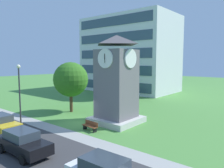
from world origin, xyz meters
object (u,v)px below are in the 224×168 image
(street_lamp, at_px, (19,89))
(tree_near_tower, at_px, (71,79))
(parked_car_yellow, at_px, (0,124))
(clock_tower, at_px, (117,85))
(tree_by_building, at_px, (107,75))
(parked_car_black, at_px, (23,142))
(park_bench, at_px, (90,126))

(street_lamp, distance_m, tree_near_tower, 7.87)
(tree_near_tower, height_order, parked_car_yellow, tree_near_tower)
(clock_tower, relative_size, tree_by_building, 1.45)
(tree_by_building, bearing_deg, clock_tower, -45.10)
(street_lamp, relative_size, parked_car_black, 1.32)
(clock_tower, distance_m, parked_car_black, 10.92)
(clock_tower, xyz_separation_m, park_bench, (-0.17, -3.74, -3.60))
(street_lamp, xyz_separation_m, tree_by_building, (-4.36, 17.84, 0.44))
(street_lamp, xyz_separation_m, parked_car_black, (5.85, -2.92, -2.95))
(park_bench, height_order, tree_near_tower, tree_near_tower)
(tree_near_tower, bearing_deg, parked_car_yellow, -80.11)
(park_bench, relative_size, street_lamp, 0.30)
(clock_tower, bearing_deg, tree_near_tower, 178.81)
(street_lamp, height_order, parked_car_yellow, street_lamp)
(parked_car_yellow, bearing_deg, parked_car_black, -9.34)
(park_bench, xyz_separation_m, parked_car_black, (0.09, -6.70, 0.40))
(street_lamp, bearing_deg, tree_by_building, 103.73)
(clock_tower, height_order, park_bench, clock_tower)
(clock_tower, relative_size, parked_car_black, 1.96)
(street_lamp, distance_m, parked_car_black, 7.17)
(clock_tower, xyz_separation_m, tree_by_building, (-10.28, 10.31, 0.19))
(clock_tower, height_order, tree_by_building, clock_tower)
(park_bench, distance_m, tree_by_building, 17.72)
(tree_near_tower, relative_size, parked_car_yellow, 1.43)
(tree_near_tower, bearing_deg, clock_tower, -1.19)
(tree_by_building, bearing_deg, street_lamp, -76.27)
(parked_car_yellow, bearing_deg, clock_tower, 58.03)
(clock_tower, distance_m, tree_by_building, 14.56)
(clock_tower, relative_size, street_lamp, 1.48)
(street_lamp, relative_size, parked_car_yellow, 1.38)
(street_lamp, bearing_deg, parked_car_black, -26.52)
(tree_by_building, xyz_separation_m, parked_car_black, (10.20, -20.76, -3.39))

